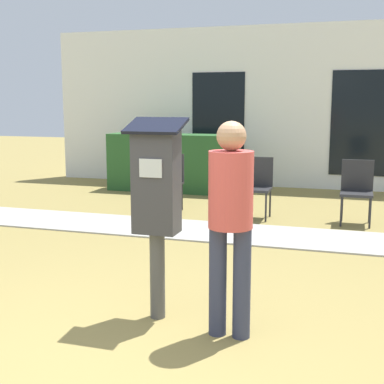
# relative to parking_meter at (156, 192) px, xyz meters

# --- Properties ---
(ground_plane) EXTENTS (40.00, 40.00, 0.00)m
(ground_plane) POSITION_rel_parking_meter_xyz_m (0.09, -0.81, -1.02)
(ground_plane) COLOR olive
(sidewalk) EXTENTS (12.00, 1.10, 0.02)m
(sidewalk) POSITION_rel_parking_meter_xyz_m (0.09, 2.87, -1.01)
(sidewalk) COLOR #A3A099
(sidewalk) RESTS_ON ground
(building_facade) EXTENTS (10.00, 0.26, 3.20)m
(building_facade) POSITION_rel_parking_meter_xyz_m (0.09, 7.06, 0.58)
(building_facade) COLOR white
(building_facade) RESTS_ON ground
(parking_meter) EXTENTS (0.44, 0.31, 1.59)m
(parking_meter) POSITION_rel_parking_meter_xyz_m (0.00, 0.00, 0.00)
(parking_meter) COLOR #4C4C4C
(parking_meter) RESTS_ON ground
(person_standing) EXTENTS (0.32, 0.32, 1.58)m
(person_standing) POSITION_rel_parking_meter_xyz_m (0.63, -0.16, -0.09)
(person_standing) COLOR #333851
(person_standing) RESTS_ON ground
(outdoor_chair_left) EXTENTS (0.44, 0.44, 0.90)m
(outdoor_chair_left) POSITION_rel_parking_meter_xyz_m (-1.36, 4.04, -0.49)
(outdoor_chair_left) COLOR #262628
(outdoor_chair_left) RESTS_ON ground
(outdoor_chair_middle) EXTENTS (0.44, 0.44, 0.90)m
(outdoor_chair_middle) POSITION_rel_parking_meter_xyz_m (0.06, 3.96, -0.49)
(outdoor_chair_middle) COLOR #262628
(outdoor_chair_middle) RESTS_ON ground
(outdoor_chair_right) EXTENTS (0.44, 0.44, 0.90)m
(outdoor_chair_right) POSITION_rel_parking_meter_xyz_m (1.49, 3.99, -0.49)
(outdoor_chair_right) COLOR #262628
(outdoor_chair_right) RESTS_ON ground
(hedge_row) EXTENTS (2.52, 0.60, 1.10)m
(hedge_row) POSITION_rel_parking_meter_xyz_m (-1.91, 5.83, -0.47)
(hedge_row) COLOR #285628
(hedge_row) RESTS_ON ground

